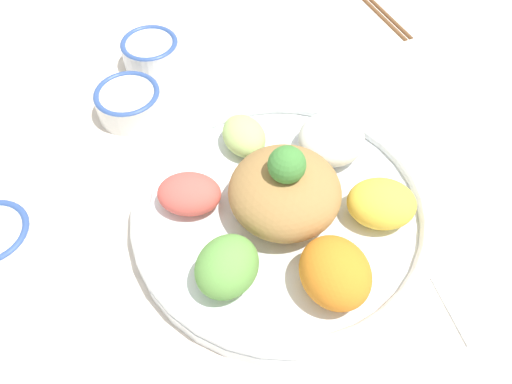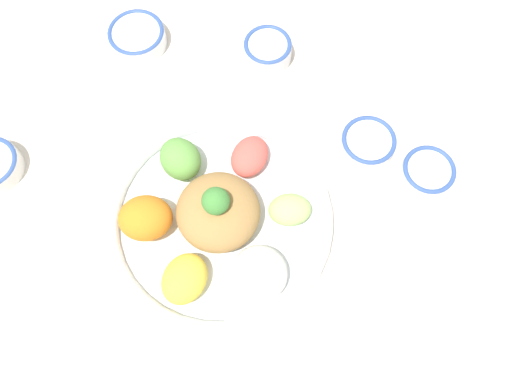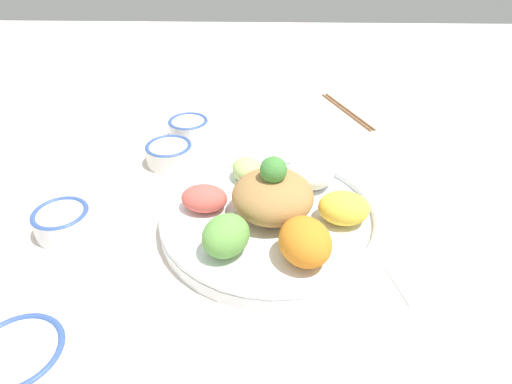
# 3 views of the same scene
# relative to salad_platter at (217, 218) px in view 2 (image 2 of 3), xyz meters

# --- Properties ---
(ground_plane) EXTENTS (2.40, 2.40, 0.00)m
(ground_plane) POSITION_rel_salad_platter_xyz_m (0.01, -0.03, -0.03)
(ground_plane) COLOR silver
(salad_platter) EXTENTS (0.34, 0.34, 0.12)m
(salad_platter) POSITION_rel_salad_platter_xyz_m (0.00, 0.00, 0.00)
(salad_platter) COLOR white
(salad_platter) RESTS_ON ground_plane
(sauce_bowl_red) EXTENTS (0.10, 0.10, 0.03)m
(sauce_bowl_red) POSITION_rel_salad_platter_xyz_m (0.27, 0.25, -0.01)
(sauce_bowl_red) COLOR white
(sauce_bowl_red) RESTS_ON ground_plane
(rice_bowl_blue) EXTENTS (0.08, 0.08, 0.04)m
(rice_bowl_blue) POSITION_rel_salad_platter_xyz_m (0.31, 0.02, -0.01)
(rice_bowl_blue) COLOR white
(rice_bowl_blue) RESTS_ON ground_plane
(sauce_bowl_dark) EXTENTS (0.09, 0.09, 0.04)m
(sauce_bowl_dark) POSITION_rel_salad_platter_xyz_m (0.19, -0.18, -0.01)
(sauce_bowl_dark) COLOR white
(sauce_bowl_dark) RESTS_ON ground_plane
(rice_bowl_plain) EXTENTS (0.08, 0.08, 0.04)m
(rice_bowl_plain) POSITION_rel_salad_platter_xyz_m (0.17, -0.28, -0.01)
(rice_bowl_plain) COLOR white
(rice_bowl_plain) RESTS_ON ground_plane
(serving_spoon_main) EXTENTS (0.05, 0.12, 0.01)m
(serving_spoon_main) POSITION_rel_salad_platter_xyz_m (-0.17, 0.15, -0.03)
(serving_spoon_main) COLOR white
(serving_spoon_main) RESTS_ON ground_plane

